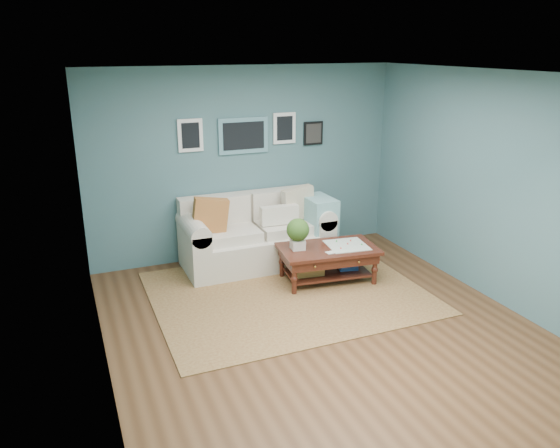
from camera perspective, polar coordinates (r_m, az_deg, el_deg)
room_shell at (r=5.63m, az=4.50°, el=1.66°), size 5.00×5.02×2.70m
area_rug at (r=6.88m, az=0.79°, el=-7.17°), size 3.28×2.62×0.01m
loveseat at (r=7.66m, az=-1.92°, el=-0.98°), size 2.10×0.95×1.08m
coffee_table at (r=7.09m, az=4.50°, el=-3.09°), size 1.33×0.87×0.87m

